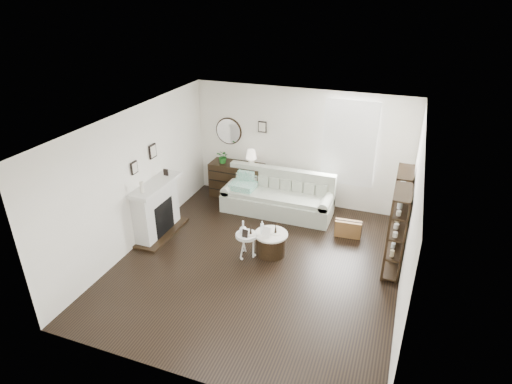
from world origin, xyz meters
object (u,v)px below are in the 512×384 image
at_px(dresser, 237,180).
at_px(pedestal_table, 246,236).
at_px(sofa, 278,199).
at_px(drum_table, 271,243).

relative_size(dresser, pedestal_table, 2.59).
relative_size(sofa, drum_table, 3.86).
bearing_deg(dresser, drum_table, -52.91).
xyz_separation_m(sofa, pedestal_table, (-0.01, -1.93, 0.13)).
bearing_deg(pedestal_table, drum_table, 32.48).
bearing_deg(drum_table, pedestal_table, -147.52).
relative_size(sofa, pedestal_table, 5.00).
xyz_separation_m(dresser, drum_table, (1.56, -2.06, -0.20)).
xyz_separation_m(sofa, dresser, (-1.17, 0.39, 0.11)).
bearing_deg(sofa, dresser, 161.37).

